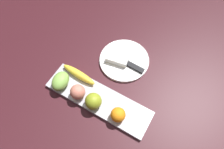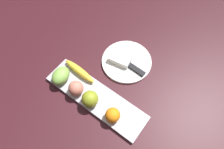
{
  "view_description": "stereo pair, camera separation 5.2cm",
  "coord_description": "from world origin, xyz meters",
  "px_view_note": "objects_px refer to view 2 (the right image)",
  "views": [
    {
      "loc": [
        -0.24,
        0.25,
        0.87
      ],
      "look_at": [
        -0.01,
        -0.14,
        0.05
      ],
      "focal_mm": 34.13,
      "sensor_mm": 36.0,
      "label": 1
    },
    {
      "loc": [
        -0.28,
        0.22,
        0.87
      ],
      "look_at": [
        -0.01,
        -0.14,
        0.05
      ],
      "focal_mm": 34.13,
      "sensor_mm": 36.0,
      "label": 2
    }
  ],
  "objects_px": {
    "orange_near_apple": "(113,115)",
    "dinner_plate": "(127,61)",
    "fruit_tray": "(96,98)",
    "folded_napkin": "(122,56)",
    "apple": "(90,99)",
    "banana": "(79,71)",
    "knife": "(133,68)",
    "peach": "(76,88)",
    "grape_bunch": "(61,76)"
  },
  "relations": [
    {
      "from": "fruit_tray",
      "to": "apple",
      "type": "distance_m",
      "value": 0.05
    },
    {
      "from": "peach",
      "to": "fruit_tray",
      "type": "bearing_deg",
      "value": -160.24
    },
    {
      "from": "orange_near_apple",
      "to": "grape_bunch",
      "type": "xyz_separation_m",
      "value": [
        0.29,
        -0.01,
        -0.0
      ]
    },
    {
      "from": "grape_bunch",
      "to": "orange_near_apple",
      "type": "bearing_deg",
      "value": 178.65
    },
    {
      "from": "folded_napkin",
      "to": "peach",
      "type": "bearing_deg",
      "value": 78.7
    },
    {
      "from": "banana",
      "to": "dinner_plate",
      "type": "bearing_deg",
      "value": -122.26
    },
    {
      "from": "apple",
      "to": "dinner_plate",
      "type": "height_order",
      "value": "apple"
    },
    {
      "from": "orange_near_apple",
      "to": "folded_napkin",
      "type": "relative_size",
      "value": 0.6
    },
    {
      "from": "banana",
      "to": "grape_bunch",
      "type": "bearing_deg",
      "value": 61.21
    },
    {
      "from": "dinner_plate",
      "to": "knife",
      "type": "relative_size",
      "value": 1.31
    },
    {
      "from": "fruit_tray",
      "to": "peach",
      "type": "xyz_separation_m",
      "value": [
        0.08,
        0.03,
        0.04
      ]
    },
    {
      "from": "apple",
      "to": "peach",
      "type": "bearing_deg",
      "value": -1.78
    },
    {
      "from": "fruit_tray",
      "to": "dinner_plate",
      "type": "xyz_separation_m",
      "value": [
        0.0,
        -0.23,
        -0.0
      ]
    },
    {
      "from": "dinner_plate",
      "to": "grape_bunch",
      "type": "bearing_deg",
      "value": 55.26
    },
    {
      "from": "banana",
      "to": "dinner_plate",
      "type": "height_order",
      "value": "banana"
    },
    {
      "from": "banana",
      "to": "dinner_plate",
      "type": "xyz_separation_m",
      "value": [
        -0.13,
        -0.18,
        -0.03
      ]
    },
    {
      "from": "apple",
      "to": "knife",
      "type": "distance_m",
      "value": 0.26
    },
    {
      "from": "dinner_plate",
      "to": "banana",
      "type": "bearing_deg",
      "value": 54.33
    },
    {
      "from": "peach",
      "to": "dinner_plate",
      "type": "height_order",
      "value": "peach"
    },
    {
      "from": "knife",
      "to": "folded_napkin",
      "type": "bearing_deg",
      "value": -9.21
    },
    {
      "from": "grape_bunch",
      "to": "peach",
      "type": "bearing_deg",
      "value": 175.95
    },
    {
      "from": "apple",
      "to": "folded_napkin",
      "type": "height_order",
      "value": "apple"
    },
    {
      "from": "apple",
      "to": "knife",
      "type": "height_order",
      "value": "apple"
    },
    {
      "from": "apple",
      "to": "knife",
      "type": "bearing_deg",
      "value": -101.59
    },
    {
      "from": "fruit_tray",
      "to": "grape_bunch",
      "type": "height_order",
      "value": "grape_bunch"
    },
    {
      "from": "banana",
      "to": "orange_near_apple",
      "type": "bearing_deg",
      "value": 165.93
    },
    {
      "from": "grape_bunch",
      "to": "dinner_plate",
      "type": "xyz_separation_m",
      "value": [
        -0.18,
        -0.26,
        -0.04
      ]
    },
    {
      "from": "orange_near_apple",
      "to": "dinner_plate",
      "type": "xyz_separation_m",
      "value": [
        0.11,
        -0.26,
        -0.04
      ]
    },
    {
      "from": "apple",
      "to": "grape_bunch",
      "type": "xyz_separation_m",
      "value": [
        0.17,
        -0.01,
        -0.01
      ]
    },
    {
      "from": "banana",
      "to": "folded_napkin",
      "type": "distance_m",
      "value": 0.21
    },
    {
      "from": "orange_near_apple",
      "to": "dinner_plate",
      "type": "relative_size",
      "value": 0.26
    },
    {
      "from": "peach",
      "to": "knife",
      "type": "xyz_separation_m",
      "value": [
        -0.13,
        -0.25,
        -0.03
      ]
    },
    {
      "from": "apple",
      "to": "grape_bunch",
      "type": "relative_size",
      "value": 0.76
    },
    {
      "from": "orange_near_apple",
      "to": "grape_bunch",
      "type": "bearing_deg",
      "value": -1.35
    },
    {
      "from": "fruit_tray",
      "to": "orange_near_apple",
      "type": "relative_size",
      "value": 7.77
    },
    {
      "from": "apple",
      "to": "dinner_plate",
      "type": "distance_m",
      "value": 0.27
    },
    {
      "from": "fruit_tray",
      "to": "orange_near_apple",
      "type": "height_order",
      "value": "orange_near_apple"
    },
    {
      "from": "peach",
      "to": "dinner_plate",
      "type": "distance_m",
      "value": 0.28
    },
    {
      "from": "grape_bunch",
      "to": "folded_napkin",
      "type": "height_order",
      "value": "grape_bunch"
    },
    {
      "from": "grape_bunch",
      "to": "banana",
      "type": "bearing_deg",
      "value": -122.2
    },
    {
      "from": "fruit_tray",
      "to": "orange_near_apple",
      "type": "bearing_deg",
      "value": 165.36
    },
    {
      "from": "apple",
      "to": "orange_near_apple",
      "type": "height_order",
      "value": "apple"
    },
    {
      "from": "peach",
      "to": "knife",
      "type": "bearing_deg",
      "value": -118.0
    },
    {
      "from": "grape_bunch",
      "to": "dinner_plate",
      "type": "relative_size",
      "value": 0.39
    },
    {
      "from": "fruit_tray",
      "to": "folded_napkin",
      "type": "distance_m",
      "value": 0.24
    },
    {
      "from": "banana",
      "to": "orange_near_apple",
      "type": "relative_size",
      "value": 2.85
    },
    {
      "from": "peach",
      "to": "dinner_plate",
      "type": "xyz_separation_m",
      "value": [
        -0.08,
        -0.26,
        -0.04
      ]
    },
    {
      "from": "folded_napkin",
      "to": "apple",
      "type": "bearing_deg",
      "value": 95.96
    },
    {
      "from": "banana",
      "to": "folded_napkin",
      "type": "relative_size",
      "value": 1.72
    },
    {
      "from": "orange_near_apple",
      "to": "folded_napkin",
      "type": "xyz_separation_m",
      "value": [
        0.14,
        -0.26,
        -0.02
      ]
    }
  ]
}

